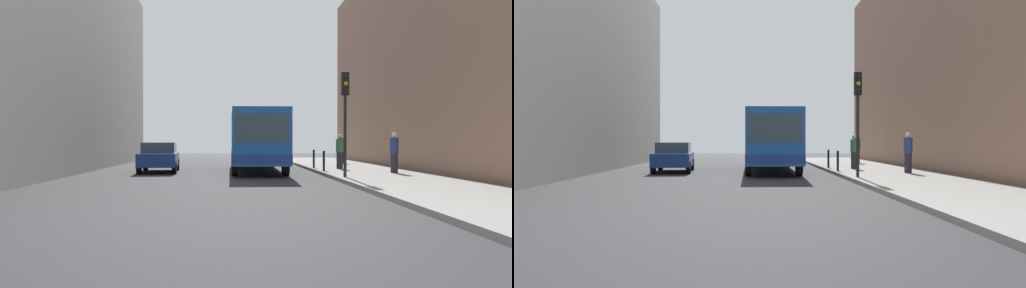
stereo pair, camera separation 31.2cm
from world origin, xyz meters
The scene contains 12 objects.
ground_plane centered at (0.00, 0.00, 0.00)m, with size 80.00×80.00×0.00m, color #2D2D30.
sidewalk centered at (5.40, 0.00, 0.07)m, with size 4.40×40.00×0.15m, color gray.
building_left centered at (-11.50, 4.00, 6.22)m, with size 7.00×32.00×12.45m, color #BCB7AD.
building_right centered at (11.50, 4.00, 6.26)m, with size 7.00×32.00×12.53m, color #936B56.
bus centered at (0.40, 4.15, 1.73)m, with size 2.56×11.02×3.00m.
car_beside_bus centered at (-4.49, 3.33, 0.78)m, with size 2.06×4.49×1.48m.
traffic_light centered at (3.55, -2.75, 3.01)m, with size 0.28×0.33×4.10m.
bollard_near centered at (3.45, 1.30, 0.62)m, with size 0.11×0.11×0.95m, color black.
bollard_mid centered at (3.45, 4.21, 0.62)m, with size 0.11×0.11×0.95m, color black.
pedestrian_near_signal centered at (6.30, -0.26, 1.04)m, with size 0.38×0.38×1.78m.
pedestrian_mid_sidewalk centered at (4.59, 3.13, 1.01)m, with size 0.38×0.38×1.72m.
pedestrian_far_sidewalk centered at (6.10, 9.64, 1.04)m, with size 0.38×0.38×1.78m.
Camera 1 is at (-0.99, -22.98, 1.60)m, focal length 36.66 mm.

